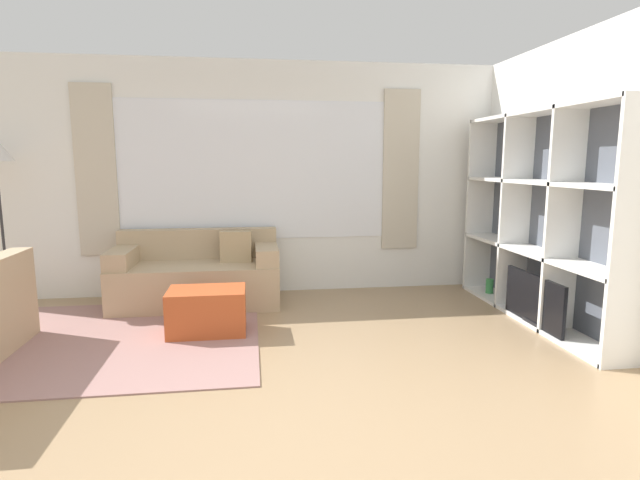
# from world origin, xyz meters

# --- Properties ---
(ground_plane) EXTENTS (16.00, 16.00, 0.00)m
(ground_plane) POSITION_xyz_m (0.00, 0.00, 0.00)
(ground_plane) COLOR #9E7F5B
(wall_back) EXTENTS (6.96, 0.11, 2.70)m
(wall_back) POSITION_xyz_m (0.00, 3.35, 1.36)
(wall_back) COLOR white
(wall_back) RESTS_ON ground_plane
(wall_right) EXTENTS (0.07, 4.52, 2.70)m
(wall_right) POSITION_xyz_m (2.91, 1.66, 1.35)
(wall_right) COLOR white
(wall_right) RESTS_ON ground_plane
(area_rug) EXTENTS (2.63, 2.24, 0.01)m
(area_rug) POSITION_xyz_m (-1.33, 1.82, 0.01)
(area_rug) COLOR gray
(area_rug) RESTS_ON ground_plane
(shelving_unit) EXTENTS (0.35, 2.49, 2.04)m
(shelving_unit) POSITION_xyz_m (2.74, 1.88, 0.97)
(shelving_unit) COLOR #515660
(shelving_unit) RESTS_ON ground_plane
(couch_main) EXTENTS (1.76, 0.83, 0.80)m
(couch_main) POSITION_xyz_m (-0.64, 2.89, 0.31)
(couch_main) COLOR tan
(couch_main) RESTS_ON ground_plane
(ottoman) EXTENTS (0.69, 0.46, 0.41)m
(ottoman) POSITION_xyz_m (-0.46, 1.89, 0.21)
(ottoman) COLOR #B74C23
(ottoman) RESTS_ON ground_plane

